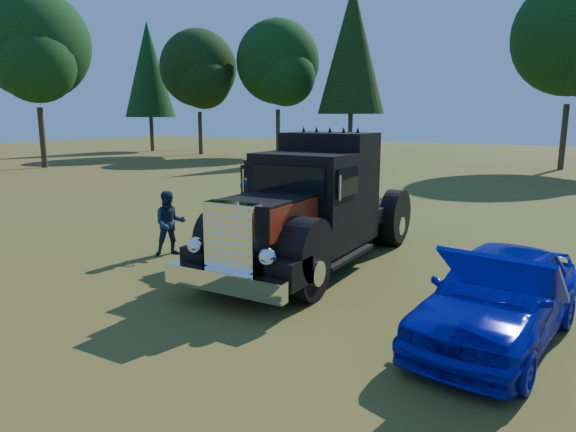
# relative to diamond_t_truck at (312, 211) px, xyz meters

# --- Properties ---
(ground) EXTENTS (120.00, 120.00, 0.00)m
(ground) POSITION_rel_diamond_t_truck_xyz_m (-0.16, -2.59, -1.28)
(ground) COLOR #385619
(ground) RESTS_ON ground
(treeline) EXTENTS (72.10, 24.04, 13.84)m
(treeline) POSITION_rel_diamond_t_truck_xyz_m (-1.23, 25.34, 6.46)
(treeline) COLOR #2D2116
(treeline) RESTS_ON ground
(diamond_t_truck) EXTENTS (3.35, 7.16, 3.00)m
(diamond_t_truck) POSITION_rel_diamond_t_truck_xyz_m (0.00, 0.00, 0.00)
(diamond_t_truck) COLOR black
(diamond_t_truck) RESTS_ON ground
(hotrod_coupe) EXTENTS (2.29, 4.45, 1.89)m
(hotrod_coupe) POSITION_rel_diamond_t_truck_xyz_m (4.31, -2.19, -0.55)
(hotrod_coupe) COLOR #0715A6
(hotrod_coupe) RESTS_ON ground
(spectator_near) EXTENTS (0.72, 0.85, 1.98)m
(spectator_near) POSITION_rel_diamond_t_truck_xyz_m (-1.39, -0.46, -0.29)
(spectator_near) COLOR #1F224A
(spectator_near) RESTS_ON ground
(spectator_far) EXTENTS (0.96, 0.98, 1.59)m
(spectator_far) POSITION_rel_diamond_t_truck_xyz_m (-3.42, -0.95, -0.48)
(spectator_far) COLOR #1D2E43
(spectator_far) RESTS_ON ground
(distant_teal_car) EXTENTS (2.89, 3.99, 1.25)m
(distant_teal_car) POSITION_rel_diamond_t_truck_xyz_m (-11.50, 22.85, -0.65)
(distant_teal_car) COLOR #092B38
(distant_teal_car) RESTS_ON ground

